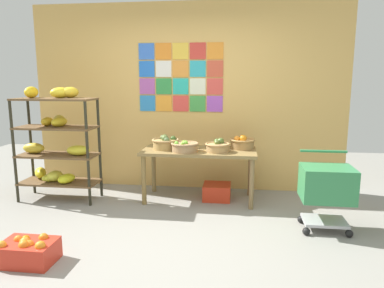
% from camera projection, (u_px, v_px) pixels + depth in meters
% --- Properties ---
extents(ground, '(9.78, 9.78, 0.00)m').
position_uv_depth(ground, '(159.00, 243.00, 3.55)').
color(ground, gray).
extents(back_wall_with_art, '(4.50, 0.07, 2.66)m').
position_uv_depth(back_wall_with_art, '(186.00, 97.00, 5.18)').
color(back_wall_with_art, '#DDAD5B').
rests_on(back_wall_with_art, ground).
extents(banana_shelf_unit, '(1.03, 0.51, 1.50)m').
position_uv_depth(banana_shelf_unit, '(56.00, 139.00, 4.73)').
color(banana_shelf_unit, '#29271A').
rests_on(banana_shelf_unit, ground).
extents(display_table, '(1.48, 0.66, 0.68)m').
position_uv_depth(display_table, '(199.00, 156.00, 4.72)').
color(display_table, olive).
rests_on(display_table, ground).
extents(fruit_basket_back_left, '(0.36, 0.36, 0.19)m').
position_uv_depth(fruit_basket_back_left, '(166.00, 143.00, 4.75)').
color(fruit_basket_back_left, '#A5844A').
rests_on(fruit_basket_back_left, display_table).
extents(fruit_basket_left, '(0.31, 0.31, 0.17)m').
position_uv_depth(fruit_basket_left, '(218.00, 146.00, 4.57)').
color(fruit_basket_left, tan).
rests_on(fruit_basket_left, display_table).
extents(fruit_basket_right, '(0.35, 0.35, 0.14)m').
position_uv_depth(fruit_basket_right, '(185.00, 147.00, 4.57)').
color(fruit_basket_right, '#9E7A51').
rests_on(fruit_basket_right, display_table).
extents(fruit_basket_centre, '(0.34, 0.34, 0.19)m').
position_uv_depth(fruit_basket_centre, '(242.00, 143.00, 4.77)').
color(fruit_basket_centre, '#A77C47').
rests_on(fruit_basket_centre, display_table).
extents(produce_crate_under_table, '(0.36, 0.35, 0.21)m').
position_uv_depth(produce_crate_under_table, '(217.00, 192.00, 4.83)').
color(produce_crate_under_table, red).
rests_on(produce_crate_under_table, ground).
extents(orange_crate_foreground, '(0.47, 0.32, 0.24)m').
position_uv_depth(orange_crate_foreground, '(28.00, 251.00, 3.15)').
color(orange_crate_foreground, red).
rests_on(orange_crate_foreground, ground).
extents(shopping_cart, '(0.53, 0.47, 0.83)m').
position_uv_depth(shopping_cart, '(327.00, 186.00, 3.78)').
color(shopping_cart, black).
rests_on(shopping_cart, ground).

